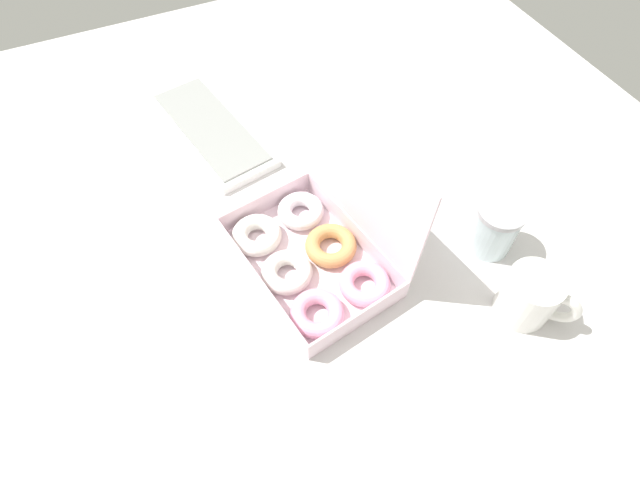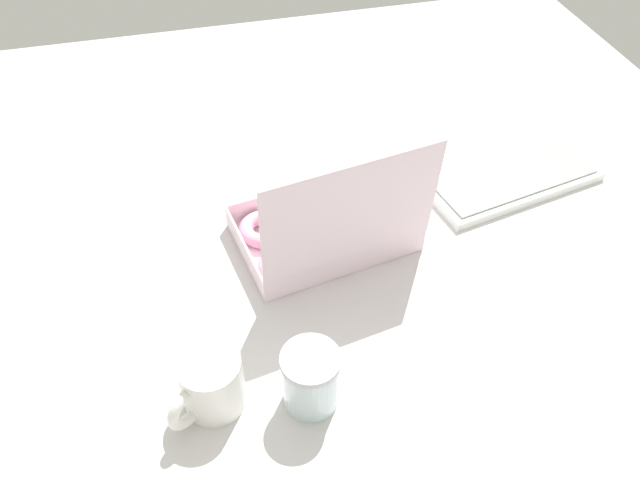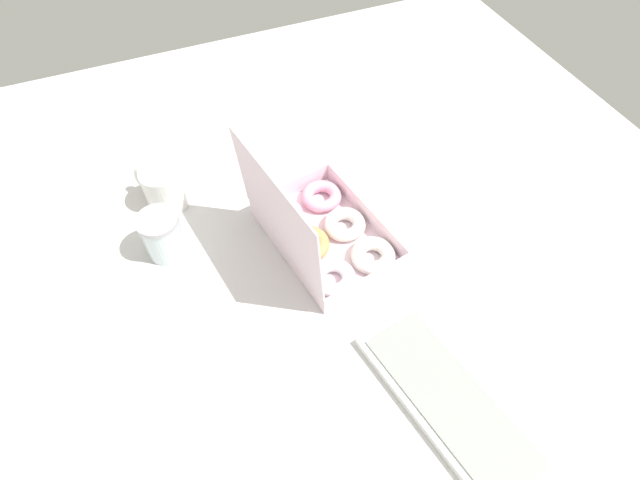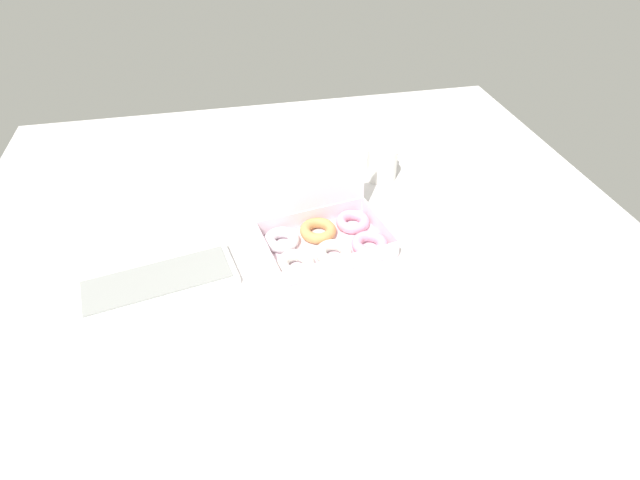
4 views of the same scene
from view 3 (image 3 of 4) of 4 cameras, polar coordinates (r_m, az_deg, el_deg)
ground_plane at (r=106.97cm, az=1.65°, el=-1.81°), size 180.00×180.00×2.00cm
donut_box at (r=105.16cm, az=0.24°, el=0.83°), size 34.16×27.29×25.87cm
keyboard at (r=92.57cm, az=14.63°, el=-17.41°), size 37.92×20.46×2.20cm
coffee_mug at (r=117.12cm, az=-17.52°, el=5.86°), size 11.63×10.61×9.79cm
glass_jar at (r=107.26cm, az=-17.55°, el=0.52°), size 8.59×8.59×10.50cm
paper_napkin at (r=126.88cm, az=7.78°, el=9.34°), size 19.60×18.21×0.15cm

